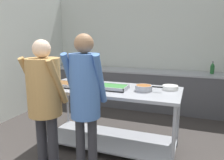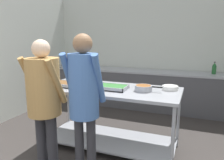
% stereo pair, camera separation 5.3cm
% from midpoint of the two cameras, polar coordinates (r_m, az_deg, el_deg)
% --- Properties ---
extents(wall_rear, '(4.69, 0.06, 2.65)m').
position_cam_midpoint_polar(wall_rear, '(5.40, 9.12, 7.72)').
color(wall_rear, silver).
rests_on(wall_rear, ground_plane).
extents(wall_left, '(0.06, 4.40, 2.65)m').
position_cam_midpoint_polar(wall_left, '(4.67, -26.66, 6.12)').
color(wall_left, silver).
rests_on(wall_left, ground_plane).
extents(back_counter, '(4.53, 0.65, 0.88)m').
position_cam_midpoint_polar(back_counter, '(5.17, 7.94, -2.30)').
color(back_counter, '#4C4C51').
rests_on(back_counter, ground_plane).
extents(serving_counter, '(2.01, 0.87, 0.92)m').
position_cam_midpoint_polar(serving_counter, '(3.24, -0.18, -7.25)').
color(serving_counter, '#9EA0A8').
rests_on(serving_counter, ground_plane).
extents(serving_tray_roast, '(0.48, 0.30, 0.05)m').
position_cam_midpoint_polar(serving_tray_roast, '(3.38, -12.04, -1.04)').
color(serving_tray_roast, '#9EA0A8').
rests_on(serving_tray_roast, serving_counter).
extents(broccoli_bowl, '(0.24, 0.24, 0.12)m').
position_cam_midpoint_polar(broccoli_bowl, '(3.09, -6.92, -1.63)').
color(broccoli_bowl, '#B2B2B7').
rests_on(broccoli_bowl, serving_counter).
extents(serving_tray_vegetables, '(0.42, 0.29, 0.05)m').
position_cam_midpoint_polar(serving_tray_vegetables, '(3.09, 0.55, -1.95)').
color(serving_tray_vegetables, '#9EA0A8').
rests_on(serving_tray_vegetables, serving_counter).
extents(sauce_pan, '(0.38, 0.24, 0.08)m').
position_cam_midpoint_polar(sauce_pan, '(3.02, 8.73, -2.05)').
color(sauce_pan, '#9EA0A8').
rests_on(sauce_pan, serving_counter).
extents(plate_stack, '(0.23, 0.23, 0.06)m').
position_cam_midpoint_polar(plate_stack, '(3.16, 15.44, -1.98)').
color(plate_stack, white).
rests_on(plate_stack, serving_counter).
extents(guest_serving_left, '(0.51, 0.39, 1.62)m').
position_cam_midpoint_polar(guest_serving_left, '(2.69, -16.86, -3.41)').
color(guest_serving_left, '#2D2D33').
rests_on(guest_serving_left, ground_plane).
extents(guest_serving_right, '(0.45, 0.35, 1.68)m').
position_cam_midpoint_polar(guest_serving_right, '(2.42, -6.73, -3.21)').
color(guest_serving_right, '#2D2D33').
rests_on(guest_serving_right, ground_plane).
extents(water_bottle, '(0.08, 0.08, 0.25)m').
position_cam_midpoint_polar(water_bottle, '(5.01, 25.41, 2.75)').
color(water_bottle, '#23602D').
rests_on(water_bottle, back_counter).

